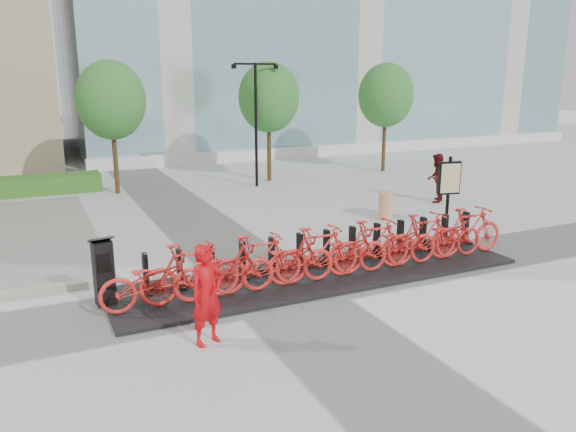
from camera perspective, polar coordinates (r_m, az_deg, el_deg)
name	(u,v)px	position (r m, az deg, el deg)	size (l,w,h in m)	color
ground	(276,289)	(12.29, -1.27, -7.47)	(120.00, 120.00, 0.00)	silver
hedge_b	(19,186)	(24.03, -25.65, 2.73)	(6.00, 1.20, 0.70)	#306727
tree_1	(111,100)	(22.70, -17.55, 11.13)	(2.60, 2.60, 5.10)	brown
tree_2	(269,98)	(24.45, -1.98, 11.94)	(2.60, 2.60, 5.10)	brown
tree_3	(386,95)	(27.36, 9.92, 11.97)	(2.60, 2.60, 5.10)	brown
streetlamp	(256,110)	(23.16, -3.29, 10.67)	(2.00, 0.20, 5.00)	black
dock_pad	(322,275)	(13.07, 3.44, -5.97)	(9.60, 2.40, 0.08)	black
dock_rail_posts	(328,248)	(13.51, 4.08, -3.23)	(8.74, 0.50, 0.85)	black
bike_0	(154,281)	(11.29, -13.42, -6.39)	(0.74, 2.14, 1.12)	red
bike_1	(190,272)	(11.42, -9.89, -5.64)	(0.59, 2.07, 1.25)	red
bike_2	(225,270)	(11.63, -6.44, -5.47)	(0.74, 2.14, 1.12)	red
bike_3	(257,262)	(11.85, -3.14, -4.72)	(0.59, 2.07, 1.25)	red
bike_4	(288,260)	(12.14, 0.02, -4.53)	(0.74, 2.14, 1.12)	red
bike_5	(318,253)	(12.43, 3.04, -3.81)	(0.59, 2.07, 1.25)	red
bike_6	(346,252)	(12.78, 5.89, -3.63)	(0.74, 2.14, 1.12)	red
bike_7	(373,245)	(13.14, 8.60, -2.95)	(0.59, 2.07, 1.25)	red
bike_8	(398,244)	(13.55, 11.13, -2.80)	(0.74, 2.14, 1.12)	red
bike_9	(423,238)	(13.96, 13.54, -2.16)	(0.59, 2.07, 1.25)	red
bike_10	(446,237)	(14.43, 15.77, -2.03)	(0.74, 2.14, 1.12)	red
bike_11	(469,231)	(14.88, 17.89, -1.46)	(0.59, 2.07, 1.25)	red
kiosk	(104,272)	(11.68, -18.22, -5.38)	(0.48, 0.42, 1.43)	black
worker_red	(207,295)	(9.74, -8.24, -7.93)	(0.65, 0.43, 1.79)	#BE050C
pedestrian	(436,178)	(21.12, 14.83, 3.75)	(0.86, 0.67, 1.78)	#500E0E
construction_barrel	(386,206)	(18.28, 9.90, 1.05)	(0.47, 0.47, 0.90)	#D96A04
map_sign	(449,181)	(17.46, 16.05, 3.42)	(0.72, 0.24, 2.19)	black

